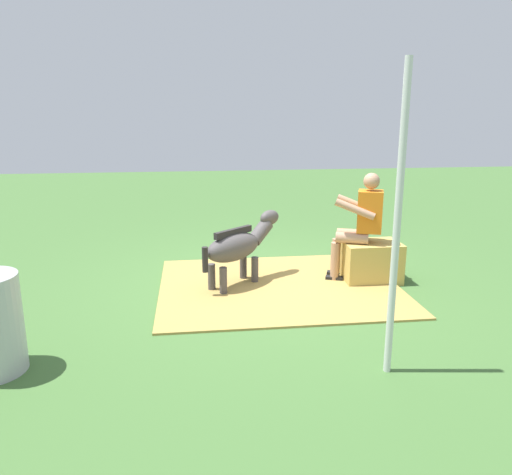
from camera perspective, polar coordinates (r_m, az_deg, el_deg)
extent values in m
plane|color=#426B33|center=(6.48, 1.46, -4.98)|extent=(24.00, 24.00, 0.00)
cube|color=#AD8C47|center=(6.28, 2.60, -5.51)|extent=(2.92, 2.44, 0.02)
cube|color=tan|center=(6.60, 12.88, -2.67)|extent=(0.71, 0.51, 0.51)
cylinder|color=tan|center=(6.40, 10.82, -0.07)|extent=(0.42, 0.27, 0.14)
cylinder|color=tan|center=(6.50, 8.93, -2.75)|extent=(0.11, 0.11, 0.51)
cube|color=black|center=(6.57, 8.85, -4.62)|extent=(0.24, 0.17, 0.06)
cylinder|color=tan|center=(6.60, 10.89, 0.35)|extent=(0.42, 0.27, 0.14)
cylinder|color=tan|center=(6.69, 9.05, -2.25)|extent=(0.11, 0.11, 0.51)
cube|color=black|center=(6.76, 8.98, -4.08)|extent=(0.24, 0.17, 0.06)
cube|color=orange|center=(6.42, 12.78, 2.90)|extent=(0.38, 0.37, 0.52)
cylinder|color=tan|center=(6.26, 11.15, 3.16)|extent=(0.50, 0.26, 0.26)
cylinder|color=tan|center=(6.57, 11.24, 3.68)|extent=(0.50, 0.26, 0.26)
sphere|color=tan|center=(6.36, 12.97, 6.26)|extent=(0.20, 0.20, 0.20)
ellipsoid|color=#4C4747|center=(6.13, -2.58, -1.11)|extent=(0.84, 0.79, 0.34)
cylinder|color=#4C4747|center=(6.49, -1.45, -3.36)|extent=(0.09, 0.09, 0.34)
cylinder|color=#4C4747|center=(6.36, -0.14, -3.73)|extent=(0.09, 0.09, 0.34)
cylinder|color=#4C4747|center=(6.12, -5.05, -4.55)|extent=(0.09, 0.09, 0.34)
cylinder|color=#4C4747|center=(5.98, -3.72, -4.97)|extent=(0.09, 0.09, 0.34)
cylinder|color=#4C4747|center=(6.46, 0.50, 0.63)|extent=(0.39, 0.38, 0.33)
ellipsoid|color=#4C4747|center=(6.56, 1.54, 2.26)|extent=(0.35, 0.33, 0.20)
cube|color=#2A2727|center=(6.09, -2.60, 0.61)|extent=(0.49, 0.44, 0.08)
cylinder|color=#2A2727|center=(5.83, -5.79, -2.50)|extent=(0.07, 0.07, 0.30)
cylinder|color=silver|center=(4.09, 15.69, 1.33)|extent=(0.06, 0.06, 2.52)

